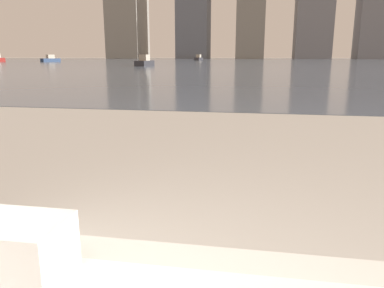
% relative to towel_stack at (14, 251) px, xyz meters
% --- Properties ---
extents(towel_stack, '(0.26, 0.18, 0.16)m').
position_rel_towel_stack_xyz_m(towel_stack, '(0.00, 0.00, 0.00)').
color(towel_stack, white).
rests_on(towel_stack, bathtub).
extents(harbor_water, '(180.00, 110.00, 0.01)m').
position_rel_towel_stack_xyz_m(harbor_water, '(0.08, 61.15, -0.56)').
color(harbor_water, slate).
rests_on(harbor_water, ground_plane).
extents(harbor_boat_0, '(2.35, 3.09, 1.11)m').
position_rel_towel_stack_xyz_m(harbor_boat_0, '(-32.25, 55.53, -0.16)').
color(harbor_boat_0, navy).
rests_on(harbor_boat_0, harbor_water).
extents(harbor_boat_2, '(1.53, 3.26, 1.18)m').
position_rel_towel_stack_xyz_m(harbor_boat_2, '(-11.89, 78.20, -0.14)').
color(harbor_boat_2, '#2D2D33').
rests_on(harbor_boat_2, harbor_water).
extents(harbor_boat_3, '(1.21, 2.97, 1.09)m').
position_rel_towel_stack_xyz_m(harbor_boat_3, '(-10.50, 35.40, -0.17)').
color(harbor_boat_3, '#2D2D33').
rests_on(harbor_boat_3, harbor_water).
extents(skyline_tower_1, '(9.51, 9.72, 25.34)m').
position_rel_towel_stack_xyz_m(skyline_tower_1, '(-19.67, 117.15, 12.10)').
color(skyline_tower_1, slate).
rests_on(skyline_tower_1, ground_plane).
extents(skyline_tower_2, '(8.22, 10.53, 27.79)m').
position_rel_towel_stack_xyz_m(skyline_tower_2, '(-2.28, 117.15, 13.33)').
color(skyline_tower_2, gray).
rests_on(skyline_tower_2, ground_plane).
extents(skyline_tower_3, '(10.10, 10.34, 23.59)m').
position_rel_towel_stack_xyz_m(skyline_tower_3, '(15.57, 117.15, 11.23)').
color(skyline_tower_3, slate).
rests_on(skyline_tower_3, ground_plane).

